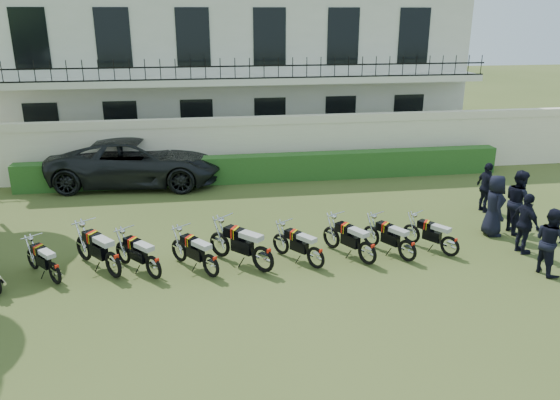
{
  "coord_description": "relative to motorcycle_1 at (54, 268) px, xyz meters",
  "views": [
    {
      "loc": [
        -1.53,
        -12.31,
        6.01
      ],
      "look_at": [
        0.61,
        1.54,
        1.18
      ],
      "focal_mm": 35.0,
      "sensor_mm": 36.0,
      "label": 1
    }
  ],
  "objects": [
    {
      "name": "ground",
      "position": [
        4.94,
        0.27,
        -0.43
      ],
      "size": [
        100.0,
        100.0,
        0.0
      ],
      "primitive_type": "plane",
      "color": "#3E4E1F",
      "rests_on": "ground"
    },
    {
      "name": "perimeter_wall",
      "position": [
        4.94,
        8.27,
        0.75
      ],
      "size": [
        30.0,
        0.35,
        2.3
      ],
      "color": "#EFE4C9",
      "rests_on": "ground"
    },
    {
      "name": "hedge",
      "position": [
        5.94,
        7.47,
        0.07
      ],
      "size": [
        18.0,
        0.6,
        1.0
      ],
      "primitive_type": "cube",
      "color": "#264E1B",
      "rests_on": "ground"
    },
    {
      "name": "building",
      "position": [
        4.94,
        14.22,
        3.29
      ],
      "size": [
        20.4,
        9.6,
        7.4
      ],
      "color": "silver",
      "rests_on": "ground"
    },
    {
      "name": "motorcycle_1",
      "position": [
        0.0,
        0.0,
        0.0
      ],
      "size": [
        1.11,
        1.38,
        0.92
      ],
      "rotation": [
        0.0,
        0.0,
        0.67
      ],
      "color": "black",
      "rests_on": "ground"
    },
    {
      "name": "motorcycle_2",
      "position": [
        1.3,
        0.12,
        0.09
      ],
      "size": [
        1.35,
        1.68,
        1.12
      ],
      "rotation": [
        0.0,
        0.0,
        0.66
      ],
      "color": "black",
      "rests_on": "ground"
    },
    {
      "name": "motorcycle_3",
      "position": [
        2.24,
        -0.09,
        0.04
      ],
      "size": [
        1.25,
        1.47,
        1.0
      ],
      "rotation": [
        0.0,
        0.0,
        0.7
      ],
      "color": "black",
      "rests_on": "ground"
    },
    {
      "name": "motorcycle_4",
      "position": [
        3.58,
        -0.2,
        0.04
      ],
      "size": [
        1.19,
        1.52,
        1.0
      ],
      "rotation": [
        0.0,
        0.0,
        0.65
      ],
      "color": "black",
      "rests_on": "ground"
    },
    {
      "name": "motorcycle_5",
      "position": [
        4.84,
        -0.14,
        0.11
      ],
      "size": [
        1.52,
        1.61,
        1.15
      ],
      "rotation": [
        0.0,
        0.0,
        0.75
      ],
      "color": "black",
      "rests_on": "ground"
    },
    {
      "name": "motorcycle_6",
      "position": [
        6.15,
        -0.12,
        0.02
      ],
      "size": [
        1.12,
        1.47,
        0.96
      ],
      "rotation": [
        0.0,
        0.0,
        0.64
      ],
      "color": "black",
      "rests_on": "ground"
    },
    {
      "name": "motorcycle_7",
      "position": [
        7.47,
        -0.1,
        0.05
      ],
      "size": [
        1.02,
        1.68,
        1.03
      ],
      "rotation": [
        0.0,
        0.0,
        0.52
      ],
      "color": "black",
      "rests_on": "ground"
    },
    {
      "name": "motorcycle_8",
      "position": [
        8.52,
        -0.08,
        0.03
      ],
      "size": [
        0.97,
        1.6,
        0.98
      ],
      "rotation": [
        0.0,
        0.0,
        0.52
      ],
      "color": "black",
      "rests_on": "ground"
    },
    {
      "name": "motorcycle_9",
      "position": [
        9.72,
        0.04,
        0.01
      ],
      "size": [
        1.05,
        1.45,
        0.93
      ],
      "rotation": [
        0.0,
        0.0,
        0.61
      ],
      "color": "black",
      "rests_on": "ground"
    },
    {
      "name": "suv",
      "position": [
        1.18,
        7.82,
        0.43
      ],
      "size": [
        6.4,
        3.46,
        1.71
      ],
      "primitive_type": "imported",
      "rotation": [
        0.0,
        0.0,
        1.47
      ],
      "color": "black",
      "rests_on": "ground"
    },
    {
      "name": "officer_1",
      "position": [
        11.64,
        -1.17,
        0.4
      ],
      "size": [
        0.73,
        0.88,
        1.66
      ],
      "primitive_type": "imported",
      "rotation": [
        0.0,
        0.0,
        1.71
      ],
      "color": "black",
      "rests_on": "ground"
    },
    {
      "name": "officer_2",
      "position": [
        11.73,
        -0.0,
        0.39
      ],
      "size": [
        0.51,
        1.0,
        1.64
      ],
      "primitive_type": "imported",
      "rotation": [
        0.0,
        0.0,
        1.69
      ],
      "color": "black",
      "rests_on": "ground"
    },
    {
      "name": "officer_3",
      "position": [
        11.57,
        1.29,
        0.45
      ],
      "size": [
        0.69,
        0.94,
        1.76
      ],
      "primitive_type": "imported",
      "rotation": [
        0.0,
        0.0,
        1.41
      ],
      "color": "black",
      "rests_on": "ground"
    },
    {
      "name": "officer_4",
      "position": [
        12.36,
        1.38,
        0.49
      ],
      "size": [
        0.8,
        0.97,
        1.84
      ],
      "primitive_type": "imported",
      "rotation": [
        0.0,
        0.0,
        1.45
      ],
      "color": "black",
      "rests_on": "ground"
    },
    {
      "name": "officer_5",
      "position": [
        12.33,
        3.1,
        0.37
      ],
      "size": [
        0.45,
        0.96,
        1.6
      ],
      "primitive_type": "imported",
      "rotation": [
        0.0,
        0.0,
        1.64
      ],
      "color": "black",
      "rests_on": "ground"
    }
  ]
}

